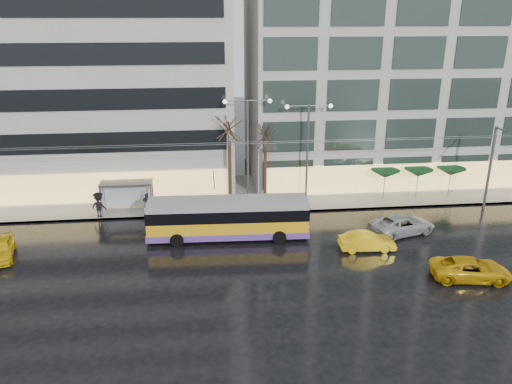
{
  "coord_description": "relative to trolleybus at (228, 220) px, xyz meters",
  "views": [
    {
      "loc": [
        -1.57,
        -28.86,
        15.61
      ],
      "look_at": [
        2.06,
        5.0,
        3.38
      ],
      "focal_mm": 35.0,
      "sensor_mm": 36.0,
      "label": 1
    }
  ],
  "objects": [
    {
      "name": "parasol_a",
      "position": [
        14.04,
        6.36,
        0.99
      ],
      "size": [
        2.5,
        2.5,
        2.65
      ],
      "color": "#595B60",
      "rests_on": "sidewalk"
    },
    {
      "name": "trolleybus",
      "position": [
        0.0,
        0.0,
        0.0
      ],
      "size": [
        11.71,
        4.73,
        5.39
      ],
      "color": "gold",
      "rests_on": "ground"
    },
    {
      "name": "tree_a",
      "position": [
        0.54,
        6.36,
        5.63
      ],
      "size": [
        3.2,
        3.2,
        8.4
      ],
      "color": "black",
      "rests_on": "sidewalk"
    },
    {
      "name": "tree_b",
      "position": [
        3.54,
        6.56,
        4.94
      ],
      "size": [
        3.2,
        3.2,
        7.7
      ],
      "color": "black",
      "rests_on": "sidewalk"
    },
    {
      "name": "ground",
      "position": [
        0.04,
        -4.64,
        -1.46
      ],
      "size": [
        140.0,
        140.0,
        0.0
      ],
      "primitive_type": "plane",
      "color": "black",
      "rests_on": "ground"
    },
    {
      "name": "street_lamp_far",
      "position": [
        7.04,
        6.16,
        4.26
      ],
      "size": [
        3.96,
        0.36,
        8.53
      ],
      "color": "#595B60",
      "rests_on": "sidewalk"
    },
    {
      "name": "parasol_c",
      "position": [
        20.04,
        6.36,
        0.99
      ],
      "size": [
        2.5,
        2.5,
        2.65
      ],
      "color": "#595B60",
      "rests_on": "sidewalk"
    },
    {
      "name": "parasol_b",
      "position": [
        17.04,
        6.36,
        0.99
      ],
      "size": [
        2.5,
        2.5,
        2.65
      ],
      "color": "#595B60",
      "rests_on": "sidewalk"
    },
    {
      "name": "pedestrian_a",
      "position": [
        -6.28,
        4.76,
        0.1
      ],
      "size": [
        1.14,
        1.15,
        2.19
      ],
      "color": "black",
      "rests_on": "sidewalk"
    },
    {
      "name": "pedestrian_b",
      "position": [
        -7.05,
        7.03,
        -0.51
      ],
      "size": [
        0.89,
        0.76,
        1.6
      ],
      "color": "black",
      "rests_on": "sidewalk"
    },
    {
      "name": "street_lamp_near",
      "position": [
        2.04,
        6.16,
        4.53
      ],
      "size": [
        3.96,
        0.36,
        9.03
      ],
      "color": "#595B60",
      "rests_on": "sidewalk"
    },
    {
      "name": "catenary",
      "position": [
        1.04,
        3.3,
        2.79
      ],
      "size": [
        42.24,
        5.12,
        7.0
      ],
      "color": "#595B60",
      "rests_on": "ground"
    },
    {
      "name": "taxi_c",
      "position": [
        14.63,
        -7.62,
        -0.79
      ],
      "size": [
        5.13,
        3.01,
        1.34
      ],
      "primitive_type": "imported",
      "rotation": [
        0.0,
        0.0,
        1.4
      ],
      "color": "#D49E0B",
      "rests_on": "ground"
    },
    {
      "name": "pedestrian_c",
      "position": [
        -10.09,
        4.76,
        -0.18
      ],
      "size": [
        1.36,
        1.0,
        2.11
      ],
      "color": "black",
      "rests_on": "sidewalk"
    },
    {
      "name": "taxi_a",
      "position": [
        -15.45,
        -1.54,
        -0.77
      ],
      "size": [
        2.57,
        4.34,
        1.38
      ],
      "primitive_type": "imported",
      "rotation": [
        0.0,
        0.0,
        0.25
      ],
      "color": "#E1BC0B",
      "rests_on": "ground"
    },
    {
      "name": "building_right",
      "position": [
        19.04,
        14.36,
        11.19
      ],
      "size": [
        32.0,
        14.0,
        25.0
      ],
      "primitive_type": "cube",
      "color": "#A3A29C",
      "rests_on": "sidewalk"
    },
    {
      "name": "sidewalk",
      "position": [
        2.04,
        9.36,
        -1.38
      ],
      "size": [
        80.0,
        10.0,
        0.15
      ],
      "primitive_type": "cube",
      "color": "gray",
      "rests_on": "ground"
    },
    {
      "name": "taxi_b",
      "position": [
        9.51,
        -3.02,
        -0.82
      ],
      "size": [
        3.93,
        1.53,
        1.27
      ],
      "primitive_type": "imported",
      "rotation": [
        0.0,
        0.0,
        1.52
      ],
      "color": "yellow",
      "rests_on": "ground"
    },
    {
      "name": "sedan_silver",
      "position": [
        13.03,
        -0.54,
        -0.76
      ],
      "size": [
        5.47,
        3.63,
        1.4
      ],
      "primitive_type": "imported",
      "rotation": [
        0.0,
        0.0,
        1.85
      ],
      "color": "#ACABB0",
      "rests_on": "ground"
    },
    {
      "name": "building_left",
      "position": [
        -15.96,
        14.36,
        9.69
      ],
      "size": [
        34.0,
        14.0,
        22.0
      ],
      "primitive_type": "cube",
      "color": "#A3A29C",
      "rests_on": "sidewalk"
    },
    {
      "name": "bus_shelter",
      "position": [
        -8.35,
        6.05,
        0.5
      ],
      "size": [
        4.2,
        1.6,
        2.51
      ],
      "color": "#595B60",
      "rests_on": "sidewalk"
    },
    {
      "name": "kerb",
      "position": [
        2.04,
        4.41,
        -1.38
      ],
      "size": [
        80.0,
        0.1,
        0.15
      ],
      "primitive_type": "cube",
      "color": "slate",
      "rests_on": "ground"
    }
  ]
}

